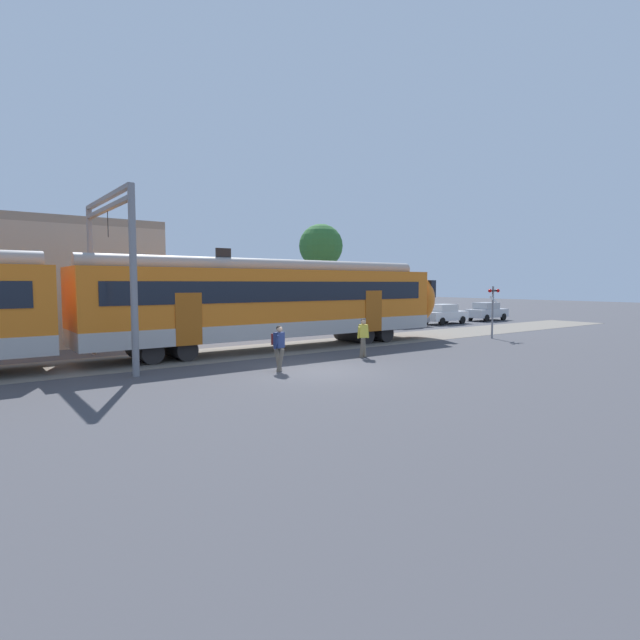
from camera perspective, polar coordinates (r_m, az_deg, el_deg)
ground_plane at (r=18.17m, az=-0.23°, el=-5.84°), size 160.00×160.00×0.00m
track_bed at (r=20.80m, az=-32.03°, el=-5.19°), size 80.00×4.40×0.01m
commuter_train at (r=20.89m, az=-25.46°, el=1.28°), size 38.05×3.07×4.73m
pedestrian_navy at (r=17.99m, az=-4.76°, el=-2.77°), size 0.53×0.70×1.67m
pedestrian_yellow at (r=21.36m, az=4.94°, el=-1.66°), size 0.65×0.58×1.67m
parked_car_grey at (r=36.62m, az=9.33°, el=0.42°), size 4.04×1.84×1.54m
parked_car_white at (r=40.07m, az=13.99°, el=0.67°), size 4.03×1.82×1.54m
parked_car_silver at (r=44.75m, az=18.53°, el=0.94°), size 4.04×1.84×1.54m
catenary_gantry at (r=21.12m, az=-22.99°, el=6.98°), size 0.24×6.64×6.53m
crossing_signal at (r=30.22m, az=19.16°, el=1.78°), size 0.96×0.22×3.00m
street_tree_right at (r=39.40m, az=0.11°, el=8.39°), size 3.43×3.43×7.79m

